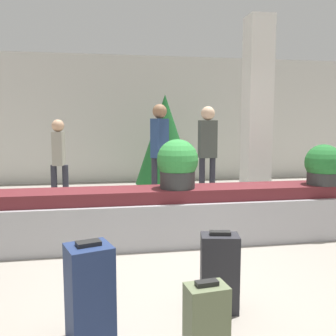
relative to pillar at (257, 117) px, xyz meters
name	(u,v)px	position (x,y,z in m)	size (l,w,h in m)	color
ground_plane	(191,284)	(-1.70, -2.55, -1.60)	(18.00, 18.00, 0.00)	gray
back_wall	(134,119)	(-1.70, 3.83, 0.00)	(18.00, 0.06, 3.20)	beige
carousel	(168,216)	(-1.70, -1.27, -1.27)	(6.20, 0.71, 0.70)	#9E9EA3
pillar	(257,117)	(0.00, 0.00, 0.00)	(0.40, 0.40, 3.20)	silver
suitcase_0	(206,323)	(-1.87, -3.69, -1.35)	(0.28, 0.21, 0.53)	#5B6647
suitcase_1	(90,293)	(-2.60, -3.32, -1.26)	(0.36, 0.35, 0.71)	navy
suitcase_5	(219,273)	(-1.59, -3.07, -1.28)	(0.33, 0.25, 0.66)	#232328
potted_plant_0	(177,164)	(-1.58, -1.31, -0.60)	(0.52, 0.52, 0.61)	#2D2D2D
potted_plant_1	(323,166)	(0.36, -1.37, -0.65)	(0.48, 0.48, 0.53)	#2D2D2D
traveler_0	(208,145)	(-0.59, 0.82, -0.50)	(0.33, 0.25, 1.81)	#282833
traveler_1	(160,144)	(-1.48, 0.84, -0.48)	(0.36, 0.35, 1.84)	#282833
traveler_2	(59,156)	(-3.27, 1.09, -0.67)	(0.31, 0.34, 1.57)	#282833
decorated_tree	(165,139)	(-1.15, 2.26, -0.45)	(1.31, 1.31, 2.12)	#4C331E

